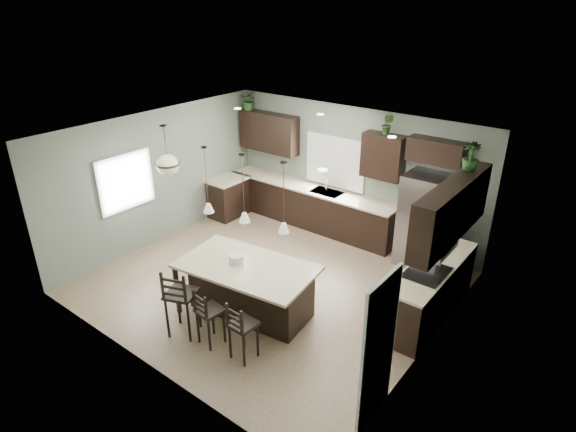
# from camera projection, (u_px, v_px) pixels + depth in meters

# --- Properties ---
(ground) EXTENTS (6.00, 6.00, 0.00)m
(ground) POSITION_uv_depth(u_px,v_px,m) (271.00, 283.00, 8.94)
(ground) COLOR #9E8466
(ground) RESTS_ON ground
(pantry_door) EXTENTS (0.04, 0.82, 2.04)m
(pantry_door) POSITION_uv_depth(u_px,v_px,m) (378.00, 350.00, 5.75)
(pantry_door) COLOR white
(pantry_door) RESTS_ON ground
(window_back) EXTENTS (1.35, 0.02, 1.00)m
(window_back) POSITION_uv_depth(u_px,v_px,m) (335.00, 162.00, 10.46)
(window_back) COLOR white
(window_back) RESTS_ON room_shell
(window_left) EXTENTS (0.02, 1.10, 1.00)m
(window_left) POSITION_uv_depth(u_px,v_px,m) (125.00, 182.00, 9.36)
(window_left) COLOR white
(window_left) RESTS_ON room_shell
(left_return_cabs) EXTENTS (0.60, 0.90, 0.90)m
(left_return_cabs) POSITION_uv_depth(u_px,v_px,m) (229.00, 198.00, 11.46)
(left_return_cabs) COLOR black
(left_return_cabs) RESTS_ON ground
(left_return_countertop) EXTENTS (0.66, 0.96, 0.04)m
(left_return_countertop) POSITION_uv_depth(u_px,v_px,m) (228.00, 180.00, 11.25)
(left_return_countertop) COLOR beige
(left_return_countertop) RESTS_ON left_return_cabs
(back_lower_cabs) EXTENTS (4.20, 0.60, 0.90)m
(back_lower_cabs) POSITION_uv_depth(u_px,v_px,m) (310.00, 207.00, 10.97)
(back_lower_cabs) COLOR black
(back_lower_cabs) RESTS_ON ground
(back_countertop) EXTENTS (4.20, 0.66, 0.04)m
(back_countertop) POSITION_uv_depth(u_px,v_px,m) (310.00, 188.00, 10.76)
(back_countertop) COLOR beige
(back_countertop) RESTS_ON back_lower_cabs
(sink_inset) EXTENTS (0.70, 0.45, 0.01)m
(sink_inset) POSITION_uv_depth(u_px,v_px,m) (327.00, 192.00, 10.51)
(sink_inset) COLOR gray
(sink_inset) RESTS_ON back_countertop
(faucet) EXTENTS (0.02, 0.02, 0.28)m
(faucet) POSITION_uv_depth(u_px,v_px,m) (326.00, 186.00, 10.42)
(faucet) COLOR silver
(faucet) RESTS_ON back_countertop
(back_upper_left) EXTENTS (1.55, 0.34, 0.90)m
(back_upper_left) POSITION_uv_depth(u_px,v_px,m) (269.00, 132.00, 11.15)
(back_upper_left) COLOR black
(back_upper_left) RESTS_ON room_shell
(back_upper_right) EXTENTS (0.85, 0.34, 0.90)m
(back_upper_right) POSITION_uv_depth(u_px,v_px,m) (383.00, 156.00, 9.52)
(back_upper_right) COLOR black
(back_upper_right) RESTS_ON room_shell
(fridge_header) EXTENTS (1.05, 0.34, 0.45)m
(fridge_header) POSITION_uv_depth(u_px,v_px,m) (436.00, 152.00, 8.81)
(fridge_header) COLOR black
(fridge_header) RESTS_ON room_shell
(right_lower_cabs) EXTENTS (0.60, 2.35, 0.90)m
(right_lower_cabs) POSITION_uv_depth(u_px,v_px,m) (431.00, 291.00, 7.88)
(right_lower_cabs) COLOR black
(right_lower_cabs) RESTS_ON ground
(right_countertop) EXTENTS (0.66, 2.35, 0.04)m
(right_countertop) POSITION_uv_depth(u_px,v_px,m) (434.00, 266.00, 7.69)
(right_countertop) COLOR beige
(right_countertop) RESTS_ON right_lower_cabs
(cooktop) EXTENTS (0.58, 0.75, 0.02)m
(cooktop) POSITION_uv_depth(u_px,v_px,m) (427.00, 272.00, 7.48)
(cooktop) COLOR black
(cooktop) RESTS_ON right_countertop
(wall_oven_front) EXTENTS (0.01, 0.72, 0.60)m
(wall_oven_front) POSITION_uv_depth(u_px,v_px,m) (406.00, 293.00, 7.85)
(wall_oven_front) COLOR gray
(wall_oven_front) RESTS_ON right_lower_cabs
(right_upper_cabs) EXTENTS (0.34, 2.35, 0.90)m
(right_upper_cabs) POSITION_uv_depth(u_px,v_px,m) (452.00, 210.00, 7.17)
(right_upper_cabs) COLOR black
(right_upper_cabs) RESTS_ON room_shell
(microwave) EXTENTS (0.40, 0.75, 0.40)m
(microwave) POSITION_uv_depth(u_px,v_px,m) (438.00, 240.00, 7.17)
(microwave) COLOR gray
(microwave) RESTS_ON right_upper_cabs
(refrigerator) EXTENTS (0.90, 0.74, 1.85)m
(refrigerator) POSITION_uv_depth(u_px,v_px,m) (425.00, 221.00, 9.20)
(refrigerator) COLOR gray
(refrigerator) RESTS_ON ground
(kitchen_island) EXTENTS (2.34, 1.52, 0.92)m
(kitchen_island) POSITION_uv_depth(u_px,v_px,m) (248.00, 290.00, 7.90)
(kitchen_island) COLOR black
(kitchen_island) RESTS_ON ground
(serving_dish) EXTENTS (0.24, 0.24, 0.14)m
(serving_dish) POSITION_uv_depth(u_px,v_px,m) (236.00, 259.00, 7.77)
(serving_dish) COLOR silver
(serving_dish) RESTS_ON kitchen_island
(bar_stool_left) EXTENTS (0.58, 0.58, 1.20)m
(bar_stool_left) POSITION_uv_depth(u_px,v_px,m) (182.00, 301.00, 7.39)
(bar_stool_left) COLOR black
(bar_stool_left) RESTS_ON ground
(bar_stool_center) EXTENTS (0.40, 0.40, 0.97)m
(bar_stool_center) POSITION_uv_depth(u_px,v_px,m) (210.00, 316.00, 7.22)
(bar_stool_center) COLOR black
(bar_stool_center) RESTS_ON ground
(bar_stool_right) EXTENTS (0.38, 0.38, 0.98)m
(bar_stool_right) POSITION_uv_depth(u_px,v_px,m) (243.00, 330.00, 6.91)
(bar_stool_right) COLOR black
(bar_stool_right) RESTS_ON ground
(pendant_left) EXTENTS (0.17, 0.17, 1.10)m
(pendant_left) POSITION_uv_depth(u_px,v_px,m) (206.00, 180.00, 7.46)
(pendant_left) COLOR white
(pendant_left) RESTS_ON room_shell
(pendant_center) EXTENTS (0.17, 0.17, 1.10)m
(pendant_center) POSITION_uv_depth(u_px,v_px,m) (243.00, 189.00, 7.14)
(pendant_center) COLOR white
(pendant_center) RESTS_ON room_shell
(pendant_right) EXTENTS (0.17, 0.17, 1.10)m
(pendant_right) POSITION_uv_depth(u_px,v_px,m) (284.00, 198.00, 6.82)
(pendant_right) COLOR white
(pendant_right) RESTS_ON room_shell
(chandelier) EXTENTS (0.44, 0.44, 0.95)m
(chandelier) POSITION_uv_depth(u_px,v_px,m) (166.00, 151.00, 8.61)
(chandelier) COLOR beige
(chandelier) RESTS_ON room_shell
(plant_back_left) EXTENTS (0.52, 0.49, 0.45)m
(plant_back_left) POSITION_uv_depth(u_px,v_px,m) (249.00, 100.00, 11.15)
(plant_back_left) COLOR #24481F
(plant_back_left) RESTS_ON back_upper_left
(plant_back_right) EXTENTS (0.23, 0.19, 0.42)m
(plant_back_right) POSITION_uv_depth(u_px,v_px,m) (388.00, 124.00, 9.19)
(plant_back_right) COLOR #2B481F
(plant_back_right) RESTS_ON back_upper_right
(plant_right_wall) EXTENTS (0.32, 0.32, 0.44)m
(plant_right_wall) POSITION_uv_depth(u_px,v_px,m) (471.00, 157.00, 7.35)
(plant_right_wall) COLOR #264F22
(plant_right_wall) RESTS_ON right_upper_cabs
(room_shell) EXTENTS (6.00, 6.00, 6.00)m
(room_shell) POSITION_uv_depth(u_px,v_px,m) (269.00, 199.00, 8.22)
(room_shell) COLOR slate
(room_shell) RESTS_ON ground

